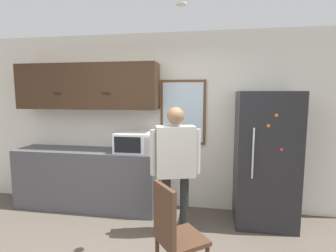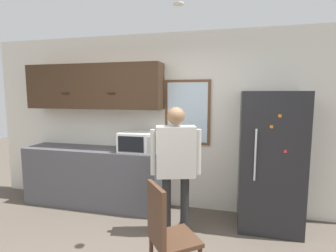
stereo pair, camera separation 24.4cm
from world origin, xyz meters
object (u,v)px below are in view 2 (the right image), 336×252
at_px(refrigerator, 270,161).
at_px(chair, 167,232).
at_px(person, 176,158).
at_px(microwave, 139,142).

height_order(refrigerator, chair, refrigerator).
bearing_deg(person, microwave, 125.98).
xyz_separation_m(microwave, person, (0.69, -0.52, -0.08)).
xyz_separation_m(person, refrigerator, (1.16, 0.51, -0.09)).
bearing_deg(microwave, person, -37.43).
distance_m(microwave, refrigerator, 1.85).
bearing_deg(refrigerator, microwave, 179.52).
bearing_deg(chair, person, -30.51).
distance_m(refrigerator, chair, 1.80).
relative_size(person, refrigerator, 0.90).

